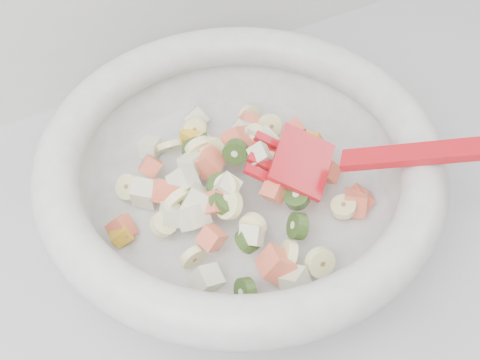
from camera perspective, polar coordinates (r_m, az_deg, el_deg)
name	(u,v)px	position (r m, az deg, el deg)	size (l,w,h in m)	color
mixing_bowl	(240,174)	(0.55, 0.04, 0.60)	(0.42, 0.37, 0.15)	silver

